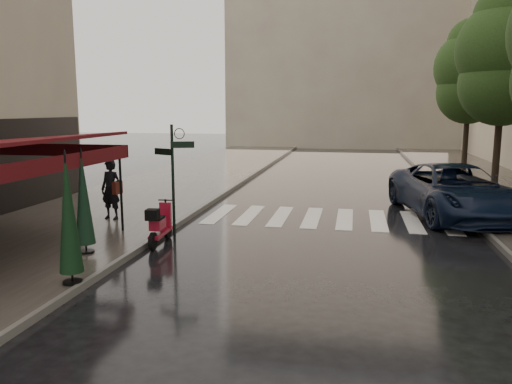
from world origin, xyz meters
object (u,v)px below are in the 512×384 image
(pedestrian_with_umbrella, at_px, (110,165))
(parasol_front, at_px, (68,214))
(scooter, at_px, (160,226))
(parked_car, at_px, (454,191))
(parasol_back, at_px, (83,198))

(pedestrian_with_umbrella, distance_m, parasol_front, 5.94)
(scooter, xyz_separation_m, parked_car, (8.20, 5.11, 0.35))
(scooter, xyz_separation_m, parasol_front, (-0.45, -3.42, 1.01))
(pedestrian_with_umbrella, distance_m, parked_car, 11.09)
(parked_car, xyz_separation_m, parasol_front, (-8.65, -8.53, 0.65))
(scooter, height_order, parasol_back, parasol_back)
(scooter, bearing_deg, pedestrian_with_umbrella, 135.22)
(parked_car, relative_size, parasol_front, 2.39)
(pedestrian_with_umbrella, bearing_deg, parasol_front, -59.89)
(parked_car, bearing_deg, parasol_back, -157.59)
(parked_car, distance_m, parasol_back, 11.54)
(parasol_front, bearing_deg, parasol_back, 112.88)
(pedestrian_with_umbrella, distance_m, scooter, 3.53)
(pedestrian_with_umbrella, height_order, parked_car, pedestrian_with_umbrella)
(parasol_front, xyz_separation_m, parasol_back, (-0.84, 2.00, -0.07))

